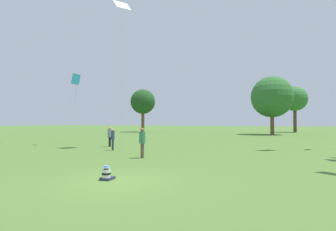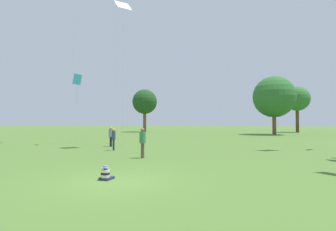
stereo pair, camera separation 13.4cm
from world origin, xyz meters
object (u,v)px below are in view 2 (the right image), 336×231
object	(u,v)px
person_standing_2	(114,137)
distant_tree_2	(297,99)
person_standing_0	(143,140)
distant_tree_1	(145,102)
person_standing_3	(111,135)
distant_tree_0	(274,97)
seated_toddler	(106,174)
kite_0	(77,81)
kite_7	(123,8)

from	to	relation	value
person_standing_2	distant_tree_2	xyz separation A→B (m)	(14.74, 47.00, 6.27)
person_standing_0	person_standing_2	distance (m)	5.14
distant_tree_1	person_standing_3	bearing A→B (deg)	-65.65
distant_tree_1	distant_tree_0	bearing A→B (deg)	-4.00
person_standing_3	distant_tree_0	size ratio (longest dim) A/B	0.17
seated_toddler	person_standing_0	distance (m)	6.20
person_standing_3	kite_0	size ratio (longest dim) A/B	0.25
kite_0	distant_tree_2	size ratio (longest dim) A/B	0.72
person_standing_0	distant_tree_0	xyz separation A→B (m)	(6.27, 36.02, 5.61)
distant_tree_0	distant_tree_2	distance (m)	14.51
person_standing_3	kite_0	distance (m)	7.88
kite_0	kite_7	size ratio (longest dim) A/B	0.56
person_standing_0	kite_7	xyz separation A→B (m)	(-4.93, 5.13, 11.15)
kite_0	seated_toddler	bearing A→B (deg)	92.90
kite_0	distant_tree_0	distance (m)	34.25
person_standing_0	kite_7	size ratio (longest dim) A/B	0.14
person_standing_2	kite_7	size ratio (longest dim) A/B	0.13
distant_tree_0	distant_tree_1	distance (m)	27.41
distant_tree_0	distant_tree_2	bearing A→B (deg)	73.07
person_standing_2	distant_tree_1	distance (m)	39.30
person_standing_2	kite_0	xyz separation A→B (m)	(-7.54, 4.03, 5.49)
person_standing_2	kite_0	world-z (taller)	kite_0
person_standing_0	person_standing_3	world-z (taller)	person_standing_0
seated_toddler	distant_tree_2	distance (m)	56.91
seated_toddler	person_standing_3	distance (m)	13.87
person_standing_0	distant_tree_2	bearing A→B (deg)	108.54
kite_0	distant_tree_2	bearing A→B (deg)	-161.08
seated_toddler	person_standing_3	bearing A→B (deg)	123.33
person_standing_0	person_standing_2	bearing A→B (deg)	176.14
person_standing_2	person_standing_3	xyz separation A→B (m)	(-2.08, 2.47, 0.02)
person_standing_0	distant_tree_1	world-z (taller)	distant_tree_1
kite_7	distant_tree_0	size ratio (longest dim) A/B	1.25
distant_tree_0	seated_toddler	bearing A→B (deg)	-96.17
kite_7	distant_tree_1	distance (m)	36.96
person_standing_3	distant_tree_1	distance (m)	36.22
person_standing_2	person_standing_3	distance (m)	3.23
person_standing_3	distant_tree_0	world-z (taller)	distant_tree_0
distant_tree_0	distant_tree_1	bearing A→B (deg)	176.00
person_standing_2	distant_tree_2	size ratio (longest dim) A/B	0.17
person_standing_2	kite_7	distance (m)	11.45
person_standing_3	kite_7	xyz separation A→B (m)	(1.40, -0.23, 11.19)
distant_tree_2	kite_7	bearing A→B (deg)	-109.01
person_standing_3	kite_0	bearing A→B (deg)	74.77
kite_0	kite_7	bearing A→B (deg)	121.72
seated_toddler	distant_tree_2	xyz separation A→B (m)	(8.75, 55.78, 7.10)
kite_0	distant_tree_0	bearing A→B (deg)	-165.49
seated_toddler	distant_tree_1	world-z (taller)	distant_tree_1
person_standing_0	person_standing_3	bearing A→B (deg)	170.16
kite_7	distant_tree_0	distance (m)	33.32
person_standing_0	distant_tree_0	bearing A→B (deg)	110.54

